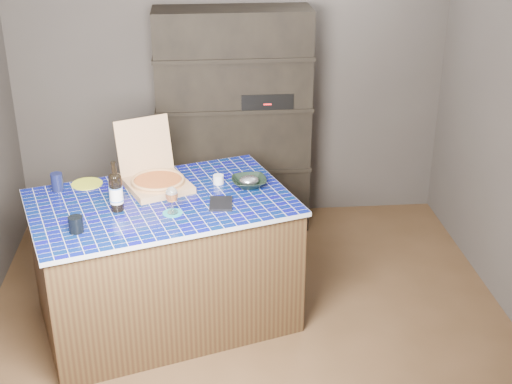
{
  "coord_description": "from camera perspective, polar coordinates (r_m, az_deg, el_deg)",
  "views": [
    {
      "loc": [
        -0.3,
        -3.87,
        2.77
      ],
      "look_at": [
        0.04,
        0.0,
        0.99
      ],
      "focal_mm": 50.0,
      "sensor_mm": 36.0,
      "label": 1
    }
  ],
  "objects": [
    {
      "name": "tumbler",
      "position": [
        4.16,
        -14.21,
        -2.53
      ],
      "size": [
        0.08,
        0.08,
        0.09
      ],
      "primitive_type": "cylinder",
      "color": "black",
      "rests_on": "kitchen_island"
    },
    {
      "name": "room",
      "position": [
        4.17,
        -0.6,
        3.27
      ],
      "size": [
        3.5,
        3.5,
        3.5
      ],
      "color": "brown",
      "rests_on": "ground"
    },
    {
      "name": "mead_bottle",
      "position": [
        4.33,
        -11.14,
        0.05
      ],
      "size": [
        0.08,
        0.08,
        0.32
      ],
      "color": "black",
      "rests_on": "kitchen_island"
    },
    {
      "name": "pizza_box",
      "position": [
        4.63,
        -7.96,
        1.03
      ],
      "size": [
        0.52,
        0.56,
        0.4
      ],
      "rotation": [
        0.0,
        0.0,
        0.41
      ],
      "color": "tan",
      "rests_on": "kitchen_island"
    },
    {
      "name": "bowl",
      "position": [
        4.62,
        -0.56,
        0.79
      ],
      "size": [
        0.24,
        0.24,
        0.06
      ],
      "primitive_type": "imported",
      "rotation": [
        0.0,
        0.0,
        0.07
      ],
      "color": "black",
      "rests_on": "kitchen_island"
    },
    {
      "name": "dvd_case",
      "position": [
        4.37,
        -2.82,
        -0.93
      ],
      "size": [
        0.15,
        0.2,
        0.02
      ],
      "primitive_type": "cube",
      "rotation": [
        0.0,
        0.0,
        -0.07
      ],
      "color": "black",
      "rests_on": "kitchen_island"
    },
    {
      "name": "wine_glass",
      "position": [
        4.24,
        -6.76,
        -0.26
      ],
      "size": [
        0.07,
        0.07,
        0.17
      ],
      "color": "white",
      "rests_on": "teal_trivet"
    },
    {
      "name": "white_jar",
      "position": [
        4.66,
        -3.03,
        1.01
      ],
      "size": [
        0.07,
        0.07,
        0.06
      ],
      "primitive_type": "cylinder",
      "color": "silver",
      "rests_on": "kitchen_island"
    },
    {
      "name": "shelving_unit",
      "position": [
        5.72,
        -1.76,
        5.62
      ],
      "size": [
        1.2,
        0.41,
        1.8
      ],
      "color": "black",
      "rests_on": "floor"
    },
    {
      "name": "kitchen_island",
      "position": [
        4.67,
        -7.34,
        -5.52
      ],
      "size": [
        1.82,
        1.44,
        0.87
      ],
      "rotation": [
        0.0,
        0.0,
        0.3
      ],
      "color": "#49351C",
      "rests_on": "floor"
    },
    {
      "name": "foil_contents",
      "position": [
        4.61,
        -0.56,
        0.93
      ],
      "size": [
        0.13,
        0.11,
        0.06
      ],
      "primitive_type": "ellipsoid",
      "color": "#A8A9B4",
      "rests_on": "bowl"
    },
    {
      "name": "teal_trivet",
      "position": [
        4.29,
        -6.68,
        -1.68
      ],
      "size": [
        0.12,
        0.12,
        0.01
      ],
      "primitive_type": "cylinder",
      "color": "teal",
      "rests_on": "kitchen_island"
    },
    {
      "name": "green_trivet",
      "position": [
        4.78,
        -13.37,
        0.65
      ],
      "size": [
        0.2,
        0.2,
        0.01
      ],
      "primitive_type": "cylinder",
      "color": "gold",
      "rests_on": "kitchen_island"
    },
    {
      "name": "navy_cup",
      "position": [
        4.71,
        -15.63,
        0.78
      ],
      "size": [
        0.07,
        0.07,
        0.12
      ],
      "primitive_type": "cylinder",
      "color": "#0E1233",
      "rests_on": "kitchen_island"
    }
  ]
}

